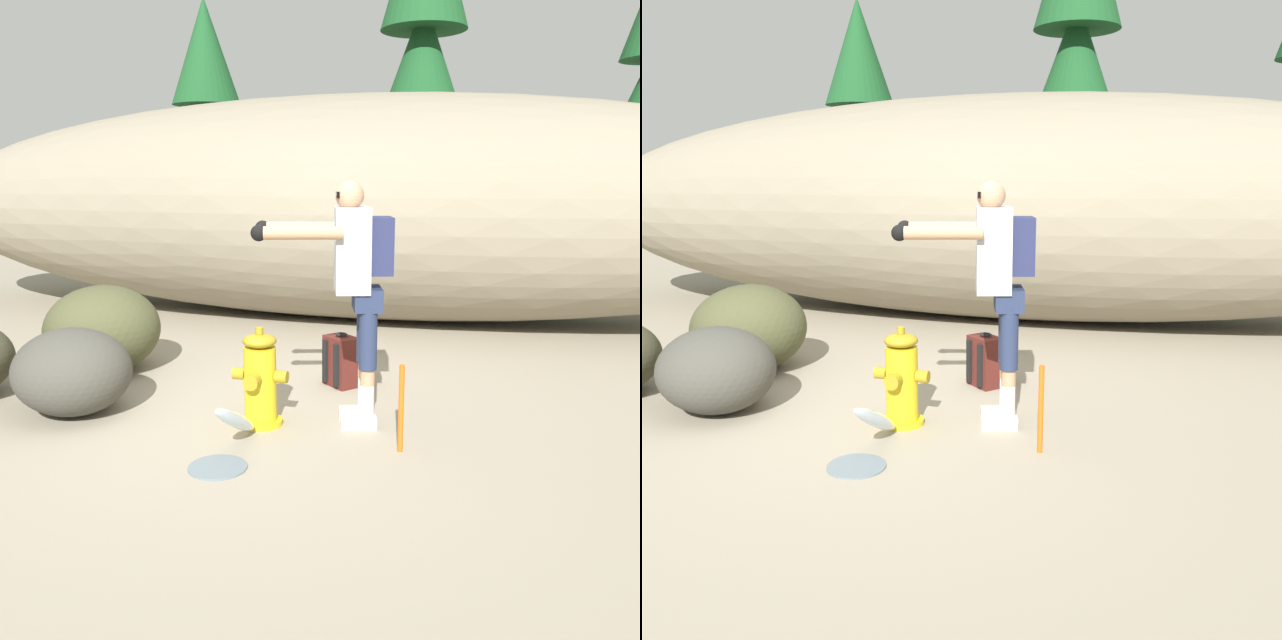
{
  "view_description": "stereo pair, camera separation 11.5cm",
  "coord_description": "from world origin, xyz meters",
  "views": [
    {
      "loc": [
        1.85,
        -4.5,
        1.8
      ],
      "look_at": [
        0.57,
        0.17,
        0.75
      ],
      "focal_mm": 37.32,
      "sensor_mm": 36.0,
      "label": 1
    },
    {
      "loc": [
        1.96,
        -4.47,
        1.8
      ],
      "look_at": [
        0.57,
        0.17,
        0.75
      ],
      "focal_mm": 37.32,
      "sensor_mm": 36.0,
      "label": 2
    }
  ],
  "objects": [
    {
      "name": "boulder_large",
      "position": [
        -1.69,
        0.76,
        0.41
      ],
      "size": [
        1.07,
        1.14,
        0.82
      ],
      "primitive_type": "ellipsoid",
      "rotation": [
        0.0,
        0.0,
        6.24
      ],
      "color": "#44472A",
      "rests_on": "ground_plane"
    },
    {
      "name": "utility_worker",
      "position": [
        0.85,
        0.07,
        1.13
      ],
      "size": [
        1.04,
        0.68,
        1.77
      ],
      "rotation": [
        0.0,
        0.0,
        -2.85
      ],
      "color": "beige",
      "rests_on": "ground_plane"
    },
    {
      "name": "spare_backpack",
      "position": [
        0.55,
        0.94,
        0.22
      ],
      "size": [
        0.36,
        0.36,
        0.47
      ],
      "rotation": [
        0.0,
        0.0,
        0.86
      ],
      "color": "#511E19",
      "rests_on": "ground_plane"
    },
    {
      "name": "hydrant_water_jet",
      "position": [
        0.2,
        -0.67,
        0.17
      ],
      "size": [
        0.37,
        0.83,
        0.43
      ],
      "color": "silver",
      "rests_on": "ground_plane"
    },
    {
      "name": "ground_plane",
      "position": [
        0.0,
        0.0,
        -0.02
      ],
      "size": [
        56.0,
        56.0,
        0.04
      ],
      "primitive_type": "cube",
      "color": "gray"
    },
    {
      "name": "fire_hydrant",
      "position": [
        0.2,
        -0.14,
        0.34
      ],
      "size": [
        0.42,
        0.37,
        0.74
      ],
      "color": "gold",
      "rests_on": "ground_plane"
    },
    {
      "name": "pine_tree_left",
      "position": [
        0.19,
        8.99,
        4.01
      ],
      "size": [
        2.54,
        2.54,
        7.41
      ],
      "color": "#47331E",
      "rests_on": "ground_plane"
    },
    {
      "name": "boulder_mid",
      "position": [
        -1.28,
        -0.28,
        0.33
      ],
      "size": [
        1.22,
        1.19,
        0.67
      ],
      "primitive_type": "ellipsoid",
      "rotation": [
        0.0,
        0.0,
        4.27
      ],
      "color": "#424139",
      "rests_on": "ground_plane"
    },
    {
      "name": "dirt_embankment",
      "position": [
        0.0,
        3.9,
        1.4
      ],
      "size": [
        12.42,
        3.2,
        2.79
      ],
      "primitive_type": "ellipsoid",
      "color": "gray",
      "rests_on": "ground_plane"
    },
    {
      "name": "survey_stake",
      "position": [
        1.27,
        -0.35,
        0.3
      ],
      "size": [
        0.04,
        0.04,
        0.6
      ],
      "primitive_type": "cylinder",
      "color": "#E55914",
      "rests_on": "ground_plane"
    },
    {
      "name": "pine_tree_far_left",
      "position": [
        -4.06,
        8.41,
        2.85
      ],
      "size": [
        2.13,
        2.13,
        5.24
      ],
      "color": "#47331E",
      "rests_on": "ground_plane"
    }
  ]
}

